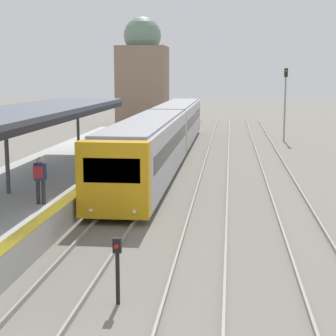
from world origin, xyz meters
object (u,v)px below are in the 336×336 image
(person_on_platform, at_px, (40,177))
(train_near, at_px, (166,131))
(signal_post_near, at_px, (117,263))
(signal_mast_far, at_px, (285,96))

(person_on_platform, relative_size, train_near, 0.05)
(person_on_platform, relative_size, signal_post_near, 1.02)
(signal_post_near, bearing_deg, signal_mast_far, 78.39)
(train_near, bearing_deg, signal_mast_far, 50.45)
(person_on_platform, bearing_deg, train_near, 82.40)
(person_on_platform, distance_m, train_near, 17.89)
(signal_post_near, distance_m, signal_mast_far, 34.93)
(signal_post_near, relative_size, signal_mast_far, 0.28)
(signal_post_near, bearing_deg, person_on_platform, 123.19)
(signal_mast_far, bearing_deg, signal_post_near, -101.61)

